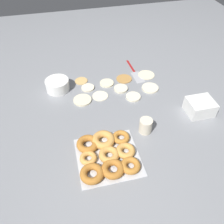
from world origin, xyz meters
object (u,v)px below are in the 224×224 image
Objects in this scene: pancake_2 at (88,88)px; container_stack at (200,107)px; pancake_0 at (150,88)px; spatula at (136,75)px; pancake_7 at (133,97)px; batter_bowl at (58,85)px; pancake_3 at (100,96)px; donut_tray at (107,154)px; pancake_1 at (124,78)px; pancake_8 at (81,81)px; pancake_5 at (107,83)px; paper_cup at (146,126)px; pancake_4 at (121,89)px; pancake_6 at (83,100)px; pancake_9 at (146,75)px.

pancake_2 is 0.57× the size of container_stack.
pancake_0 is 0.37× the size of spatula.
pancake_2 and pancake_7 have the same top height.
batter_bowl reaches higher than spatula.
batter_bowl is (-0.57, 0.13, 0.03)m from pancake_0.
spatula is at bearing 11.55° from pancake_2.
batter_bowl is at bearing 152.42° from pancake_3.
pancake_7 is (0.19, -0.06, 0.00)m from pancake_3.
donut_tray is at bearing -123.56° from pancake_7.
spatula is (0.09, 0.03, -0.00)m from pancake_1.
pancake_8 is at bearing 143.33° from container_stack.
pancake_5 is at bearing 8.50° from pancake_2.
pancake_5 is 1.01× the size of pancake_7.
pancake_5 is (0.07, 0.11, 0.00)m from pancake_3.
pancake_2 is 0.49m from paper_cup.
pancake_4 is 0.11m from pancake_5.
donut_tray is (0.05, -0.43, 0.01)m from pancake_6.
donut_tray is at bearing -113.35° from pancake_1.
batter_bowl is at bearing 177.32° from pancake_5.
pancake_2 is at bearing -10.37° from batter_bowl.
pancake_9 is at bearing 69.52° from paper_cup.
pancake_8 is (-0.42, 0.18, -0.00)m from pancake_0.
paper_cup is at bearing -61.49° from pancake_2.
pancake_6 is 0.44m from spatula.
pancake_7 is (0.31, -0.05, 0.00)m from pancake_6.
container_stack is at bearing -51.40° from pancake_1.
donut_tray is 0.61m from container_stack.
paper_cup is at bearing -63.02° from pancake_8.
container_stack is (0.52, -0.27, 0.04)m from pancake_3.
pancake_4 is 0.78× the size of pancake_9.
pancake_5 is 0.22m from pancake_7.
pancake_3 is 1.12× the size of pancake_4.
batter_bowl is at bearing -160.85° from pancake_8.
container_stack is (0.38, -0.31, 0.03)m from pancake_4.
donut_tray is 2.06× the size of container_stack.
pancake_4 is at bearing 169.23° from pancake_0.
pancake_5 is 0.83× the size of pancake_6.
pancake_6 reaches higher than spatula.
pancake_1 is at bearing 10.67° from pancake_5.
container_stack reaches higher than pancake_2.
paper_cup is at bearing -15.54° from spatula.
spatula is (0.11, 0.50, -0.04)m from paper_cup.
paper_cup is at bearing -85.05° from pancake_4.
paper_cup is 0.52m from spatula.
pancake_7 is at bearing -61.32° from pancake_4.
pancake_2 is 0.75× the size of pancake_6.
pancake_1 and pancake_8 have the same top height.
paper_cup reaches higher than pancake_4.
pancake_8 is (-0.23, 0.15, -0.00)m from pancake_4.
donut_tray is at bearing -90.00° from pancake_2.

